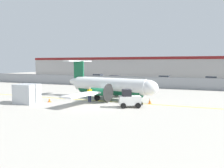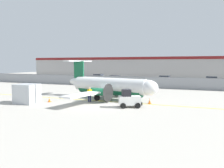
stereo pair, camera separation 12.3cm
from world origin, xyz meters
name	(u,v)px [view 1 (the left image)]	position (x,y,z in m)	size (l,w,h in m)	color
ground_plane	(106,101)	(0.00, 2.00, 0.00)	(140.00, 140.00, 0.01)	#ADA89E
perimeter_fence	(138,82)	(0.00, 18.00, 1.12)	(98.00, 0.10, 2.10)	gray
parking_lot_strip	(150,82)	(0.00, 29.50, 0.06)	(98.00, 17.00, 0.12)	#38383A
background_building	(161,67)	(0.00, 47.99, 3.26)	(91.00, 8.10, 6.50)	#BCB7B2
commuter_airplane	(111,86)	(-0.15, 4.02, 1.60)	(13.45, 15.98, 4.92)	white
baggage_tug	(129,99)	(3.63, -0.44, 0.86)	(2.58, 2.12, 1.88)	silver
ground_crew_worker	(90,94)	(-1.70, 1.09, 0.95)	(0.54, 0.43, 1.70)	#191E4C
cargo_container	(27,94)	(-7.90, -2.38, 1.10)	(2.44, 2.02, 2.20)	#B7BCC1
traffic_cone_near_left	(150,101)	(5.21, 2.35, 0.31)	(0.36, 0.36, 0.64)	orange
traffic_cone_near_right	(110,94)	(-0.90, 5.70, 0.31)	(0.36, 0.36, 0.64)	orange
traffic_cone_far_left	(49,99)	(-6.01, -0.83, 0.31)	(0.36, 0.36, 0.64)	orange
parked_car_0	(98,77)	(-13.79, 30.28, 0.89)	(4.34, 2.30, 1.58)	silver
parked_car_1	(114,79)	(-8.06, 26.58, 0.89)	(4.29, 2.19, 1.58)	silver
parked_car_2	(128,80)	(-3.61, 23.59, 0.89)	(4.38, 2.41, 1.58)	silver
parked_car_3	(164,79)	(3.15, 29.76, 0.89)	(4.36, 2.35, 1.58)	black
parked_car_4	(182,81)	(7.61, 23.95, 0.89)	(4.32, 2.27, 1.58)	#B28C19
parked_car_5	(212,80)	(13.38, 30.16, 0.89)	(4.35, 2.34, 1.58)	silver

